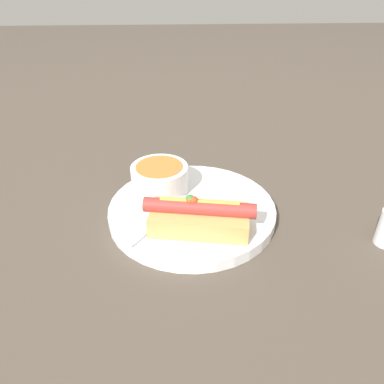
{
  "coord_description": "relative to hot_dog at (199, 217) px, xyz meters",
  "views": [
    {
      "loc": [
        -0.03,
        -0.51,
        0.38
      ],
      "look_at": [
        0.0,
        0.0,
        0.05
      ],
      "focal_mm": 35.0,
      "sensor_mm": 36.0,
      "label": 1
    }
  ],
  "objects": [
    {
      "name": "ground_plane",
      "position": [
        -0.01,
        0.06,
        -0.04
      ],
      "size": [
        4.0,
        4.0,
        0.0
      ],
      "primitive_type": "plane",
      "color": "#4C4238"
    },
    {
      "name": "dinner_plate",
      "position": [
        -0.01,
        0.06,
        -0.03
      ],
      "size": [
        0.28,
        0.28,
        0.02
      ],
      "color": "white",
      "rests_on": "ground_plane"
    },
    {
      "name": "hot_dog",
      "position": [
        0.0,
        0.0,
        0.0
      ],
      "size": [
        0.17,
        0.09,
        0.06
      ],
      "rotation": [
        0.0,
        0.0,
        -0.16
      ],
      "color": "tan",
      "rests_on": "dinner_plate"
    },
    {
      "name": "soup_bowl",
      "position": [
        -0.06,
        0.11,
        0.0
      ],
      "size": [
        0.1,
        0.1,
        0.05
      ],
      "color": "white",
      "rests_on": "dinner_plate"
    },
    {
      "name": "spoon",
      "position": [
        -0.03,
        0.05,
        -0.02
      ],
      "size": [
        0.1,
        0.13,
        0.01
      ],
      "rotation": [
        0.0,
        0.0,
        0.94
      ],
      "color": "#B7B7BC",
      "rests_on": "dinner_plate"
    }
  ]
}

